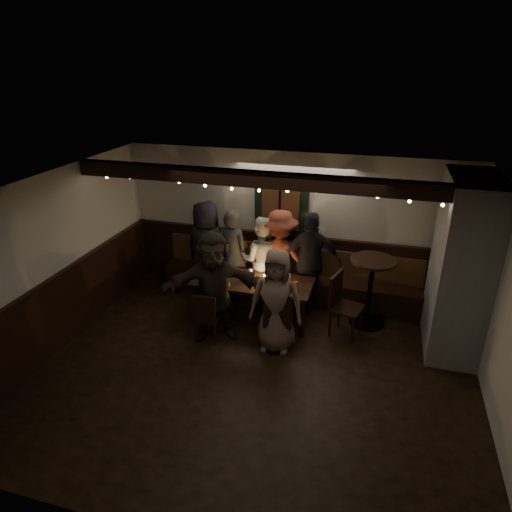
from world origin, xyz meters
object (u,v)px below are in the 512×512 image
(person_b, at_px, (233,254))
(person_e, at_px, (311,261))
(person_f, at_px, (214,286))
(person_c, at_px, (261,259))
(dining_table, at_px, (253,284))
(person_g, at_px, (276,301))
(chair_near_right, at_px, (278,318))
(person_d, at_px, (280,257))
(high_top, at_px, (371,283))
(chair_near_left, at_px, (206,315))
(person_a, at_px, (207,248))
(chair_end, at_px, (341,301))

(person_b, height_order, person_e, person_e)
(person_f, bearing_deg, person_c, 51.48)
(dining_table, relative_size, person_g, 1.22)
(person_f, bearing_deg, chair_near_right, -26.02)
(person_d, distance_m, person_g, 1.47)
(high_top, bearing_deg, person_f, -155.66)
(person_e, relative_size, person_g, 1.08)
(dining_table, bearing_deg, person_d, 68.13)
(chair_near_left, distance_m, person_c, 1.60)
(chair_near_left, xyz_separation_m, person_e, (1.32, 1.49, 0.40))
(chair_near_left, xyz_separation_m, person_d, (0.77, 1.56, 0.38))
(person_b, xyz_separation_m, person_c, (0.52, 0.01, -0.04))
(chair_near_left, relative_size, person_g, 0.52)
(dining_table, distance_m, person_e, 1.08)
(chair_near_left, bearing_deg, person_a, 110.63)
(chair_near_left, bearing_deg, dining_table, 60.22)
(chair_end, distance_m, person_c, 1.65)
(chair_near_right, xyz_separation_m, person_c, (-0.63, 1.38, 0.26))
(high_top, bearing_deg, person_b, 173.50)
(chair_end, bearing_deg, person_g, -142.19)
(person_b, relative_size, person_f, 0.95)
(chair_end, height_order, person_b, person_b)
(chair_end, height_order, high_top, high_top)
(person_a, relative_size, person_f, 1.00)
(chair_end, bearing_deg, dining_table, 178.33)
(dining_table, height_order, chair_end, chair_end)
(person_a, bearing_deg, chair_end, 174.95)
(chair_near_right, distance_m, person_f, 1.07)
(person_a, xyz_separation_m, person_g, (1.63, -1.41, -0.07))
(person_d, bearing_deg, person_e, 173.78)
(dining_table, height_order, person_c, person_c)
(dining_table, relative_size, high_top, 1.70)
(chair_near_right, relative_size, chair_end, 0.92)
(chair_near_left, height_order, chair_end, chair_end)
(high_top, bearing_deg, chair_end, -134.43)
(person_e, height_order, person_f, person_f)
(person_c, xyz_separation_m, person_f, (-0.38, -1.31, 0.08))
(chair_near_right, xyz_separation_m, chair_end, (0.85, 0.68, 0.05))
(chair_near_right, bearing_deg, chair_end, 38.53)
(dining_table, distance_m, chair_near_right, 0.94)
(chair_near_right, xyz_separation_m, person_b, (-1.15, 1.37, 0.30))
(person_a, xyz_separation_m, person_e, (1.90, -0.05, -0.00))
(chair_end, bearing_deg, person_a, 163.72)
(dining_table, distance_m, person_g, 0.94)
(chair_near_right, height_order, person_c, person_c)
(chair_near_left, height_order, person_c, person_c)
(person_d, xyz_separation_m, person_e, (0.55, -0.07, 0.02))
(dining_table, relative_size, person_f, 1.12)
(person_c, distance_m, person_d, 0.33)
(high_top, height_order, person_e, person_e)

